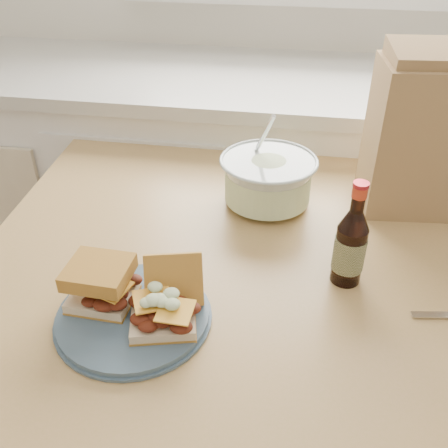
% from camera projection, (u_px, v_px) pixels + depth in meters
% --- Properties ---
extents(cabinet_run, '(2.50, 0.64, 0.94)m').
position_uv_depth(cabinet_run, '(300.00, 205.00, 1.80)').
color(cabinet_run, white).
rests_on(cabinet_run, ground).
extents(dining_table, '(1.04, 1.04, 0.82)m').
position_uv_depth(dining_table, '(225.00, 296.00, 1.07)').
color(dining_table, tan).
rests_on(dining_table, ground).
extents(plate, '(0.26, 0.26, 0.02)m').
position_uv_depth(plate, '(134.00, 316.00, 0.84)').
color(plate, '#405668').
rests_on(plate, dining_table).
extents(sandwich_left, '(0.11, 0.10, 0.08)m').
position_uv_depth(sandwich_left, '(101.00, 283.00, 0.84)').
color(sandwich_left, beige).
rests_on(sandwich_left, plate).
extents(sandwich_right, '(0.12, 0.16, 0.09)m').
position_uv_depth(sandwich_right, '(167.00, 301.00, 0.81)').
color(sandwich_right, beige).
rests_on(sandwich_right, plate).
extents(coleslaw_bowl, '(0.22, 0.22, 0.22)m').
position_uv_depth(coleslaw_bowl, '(268.00, 182.00, 1.12)').
color(coleslaw_bowl, '#B6C4BF').
rests_on(coleslaw_bowl, dining_table).
extents(beer_bottle, '(0.06, 0.06, 0.21)m').
position_uv_depth(beer_bottle, '(350.00, 246.00, 0.88)').
color(beer_bottle, black).
rests_on(beer_bottle, dining_table).
extents(paper_bag, '(0.26, 0.18, 0.32)m').
position_uv_depth(paper_bag, '(429.00, 139.00, 1.06)').
color(paper_bag, olive).
rests_on(paper_bag, dining_table).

